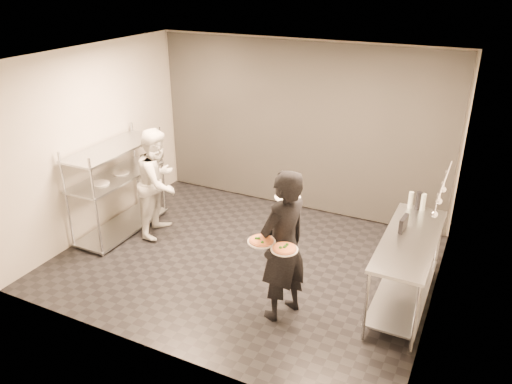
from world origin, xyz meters
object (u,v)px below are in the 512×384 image
at_px(chef, 158,182).
at_px(bottle_dark, 418,201).
at_px(pos_monitor, 404,224).
at_px(pass_rack, 118,185).
at_px(pizza_plate_far, 284,249).
at_px(prep_counter, 407,260).
at_px(bottle_clear, 423,202).
at_px(bottle_green, 411,200).
at_px(waiter, 283,246).
at_px(pizza_plate_near, 261,241).
at_px(salad_plate, 288,196).

distance_m(chef, bottle_dark, 3.72).
bearing_deg(pos_monitor, pass_rack, -173.03).
xyz_separation_m(pizza_plate_far, bottle_dark, (1.07, 1.88, -0.02)).
relative_size(pass_rack, pizza_plate_far, 5.39).
bearing_deg(pizza_plate_far, prep_counter, 43.62).
relative_size(pizza_plate_far, bottle_clear, 1.30).
bearing_deg(bottle_green, chef, -170.76).
bearing_deg(bottle_green, bottle_clear, 0.00).
relative_size(waiter, bottle_dark, 7.56).
bearing_deg(pizza_plate_far, bottle_green, 62.55).
bearing_deg(pos_monitor, bottle_clear, 84.65).
bearing_deg(pizza_plate_near, prep_counter, 36.42).
bearing_deg(salad_plate, pass_rack, 170.31).
xyz_separation_m(chef, salad_plate, (2.39, -0.73, 0.56)).
relative_size(pass_rack, bottle_clear, 7.03).
xyz_separation_m(pass_rack, waiter, (3.08, -0.82, 0.15)).
relative_size(pass_rack, bottle_green, 7.10).
height_order(pass_rack, chef, chef).
xyz_separation_m(prep_counter, bottle_clear, (-0.00, 0.80, 0.41)).
bearing_deg(bottle_clear, waiter, -127.57).
bearing_deg(pizza_plate_near, bottle_clear, 52.53).
xyz_separation_m(chef, pizza_plate_far, (2.60, -1.30, 0.23)).
bearing_deg(pizza_plate_far, pizza_plate_near, 173.36).
bearing_deg(bottle_dark, waiter, -126.29).
relative_size(chef, pizza_plate_far, 5.62).
distance_m(pizza_plate_near, pos_monitor, 1.77).
height_order(waiter, bottle_green, waiter).
distance_m(pizza_plate_near, bottle_clear, 2.33).
xyz_separation_m(pass_rack, pizza_plate_near, (2.91, -1.04, 0.30)).
bearing_deg(bottle_green, salad_plate, -132.05).
xyz_separation_m(pizza_plate_near, bottle_dark, (1.36, 1.85, -0.02)).
bearing_deg(salad_plate, prep_counter, 20.94).
xyz_separation_m(chef, pizza_plate_near, (2.31, -1.26, 0.23)).
distance_m(prep_counter, pizza_plate_near, 1.82).
distance_m(chef, pos_monitor, 3.61).
xyz_separation_m(salad_plate, pos_monitor, (1.22, 0.66, -0.39)).
relative_size(pass_rack, pizza_plate_near, 5.18).
bearing_deg(salad_plate, bottle_dark, 45.71).
xyz_separation_m(pizza_plate_far, salad_plate, (-0.21, 0.57, 0.34)).
distance_m(bottle_green, bottle_dark, 0.10).
distance_m(pizza_plate_near, pizza_plate_far, 0.29).
height_order(bottle_green, bottle_clear, bottle_clear).
relative_size(prep_counter, salad_plate, 5.94).
xyz_separation_m(pizza_plate_near, bottle_green, (1.26, 1.85, -0.03)).
relative_size(pizza_plate_near, bottle_dark, 1.27).
distance_m(pos_monitor, bottle_green, 0.65).
bearing_deg(pass_rack, waiter, -14.95).
height_order(pass_rack, bottle_dark, pass_rack).
height_order(pizza_plate_near, bottle_green, bottle_green).
height_order(pass_rack, waiter, waiter).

